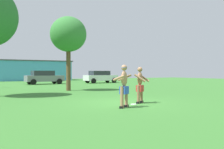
# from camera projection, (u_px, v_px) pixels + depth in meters

# --- Properties ---
(ground_plane) EXTENTS (80.00, 80.00, 0.00)m
(ground_plane) POSITION_uv_depth(u_px,v_px,m) (123.00, 103.00, 11.15)
(ground_plane) COLOR #38752D
(player_with_cap) EXTENTS (0.77, 0.79, 1.71)m
(player_with_cap) POSITION_uv_depth(u_px,v_px,m) (124.00, 84.00, 9.57)
(player_with_cap) COLOR black
(player_with_cap) RESTS_ON ground_plane
(player_in_red) EXTENTS (0.79, 0.72, 1.64)m
(player_in_red) POSITION_uv_depth(u_px,v_px,m) (140.00, 84.00, 10.97)
(player_in_red) COLOR black
(player_in_red) RESTS_ON ground_plane
(frisbee) EXTENTS (0.26, 0.26, 0.03)m
(frisbee) POSITION_uv_depth(u_px,v_px,m) (134.00, 104.00, 10.48)
(frisbee) COLOR white
(frisbee) RESTS_ON ground_plane
(car_gray_near_post) EXTENTS (4.42, 2.28, 1.58)m
(car_gray_near_post) POSITION_uv_depth(u_px,v_px,m) (44.00, 77.00, 28.51)
(car_gray_near_post) COLOR slate
(car_gray_near_post) RESTS_ON ground_plane
(car_white_mid_lot) EXTENTS (4.38, 2.18, 1.58)m
(car_white_mid_lot) POSITION_uv_depth(u_px,v_px,m) (100.00, 77.00, 31.74)
(car_white_mid_lot) COLOR white
(car_white_mid_lot) RESTS_ON ground_plane
(outbuilding_behind_lot) EXTENTS (13.11, 5.43, 3.38)m
(outbuilding_behind_lot) POSITION_uv_depth(u_px,v_px,m) (31.00, 70.00, 41.20)
(outbuilding_behind_lot) COLOR #4C9ED1
(outbuilding_behind_lot) RESTS_ON ground_plane
(tree_right_field) EXTENTS (2.75, 2.75, 5.63)m
(tree_right_field) POSITION_uv_depth(u_px,v_px,m) (68.00, 35.00, 18.42)
(tree_right_field) COLOR brown
(tree_right_field) RESTS_ON ground_plane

